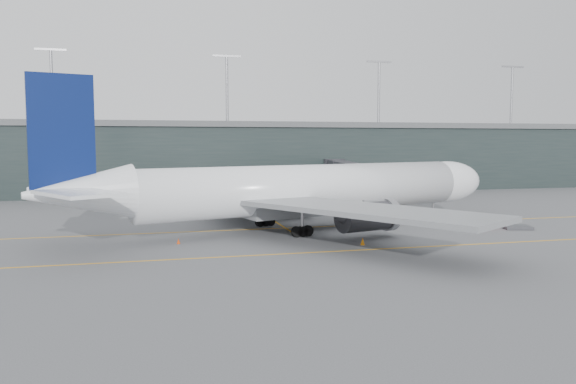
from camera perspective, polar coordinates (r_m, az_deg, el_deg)
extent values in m
plane|color=#525257|center=(74.89, -4.72, -3.36)|extent=(320.00, 320.00, 0.00)
cube|color=orange|center=(71.00, -4.19, -3.82)|extent=(160.00, 0.25, 0.02)
cube|color=orange|center=(55.56, -1.30, -6.34)|extent=(160.00, 0.25, 0.02)
cube|color=orange|center=(95.28, -3.74, -1.52)|extent=(0.25, 60.00, 0.02)
cube|color=#1D2828|center=(131.69, -8.92, 3.33)|extent=(240.00, 35.00, 14.00)
cube|color=#535558|center=(131.67, -8.97, 6.64)|extent=(240.00, 36.00, 1.20)
cylinder|color=#9E9EA3|center=(122.86, -22.86, 9.87)|extent=(0.60, 0.60, 14.00)
cylinder|color=#9E9EA3|center=(122.75, -6.22, 10.25)|extent=(0.60, 0.60, 14.00)
cylinder|color=#9E9EA3|center=(132.26, 9.20, 9.84)|extent=(0.60, 0.60, 14.00)
cylinder|color=#9E9EA3|center=(149.56, 21.76, 9.00)|extent=(0.60, 0.60, 14.00)
cylinder|color=white|center=(70.96, 2.18, 0.36)|extent=(44.64, 18.00, 6.02)
ellipsoid|color=white|center=(86.01, 15.72, 1.02)|extent=(13.82, 9.25, 6.02)
cone|color=white|center=(60.87, -20.45, -0.12)|extent=(11.86, 8.48, 5.78)
cube|color=gray|center=(70.69, 1.50, -1.55)|extent=(16.28, 8.92, 1.94)
cube|color=black|center=(88.63, 17.40, 1.72)|extent=(2.85, 3.39, 0.78)
cube|color=gray|center=(57.11, 7.77, -1.83)|extent=(22.30, 28.55, 0.53)
cylinder|color=#353539|center=(64.85, 7.99, -2.47)|extent=(7.47, 5.13, 3.40)
cube|color=gray|center=(82.86, -5.10, 0.37)|extent=(8.82, 28.20, 0.53)
cylinder|color=#353539|center=(80.09, -0.17, -0.97)|extent=(7.47, 5.13, 3.40)
cube|color=#09174F|center=(60.43, -22.01, 5.61)|extent=(6.21, 2.19, 11.66)
cube|color=white|center=(55.42, -20.53, -0.11)|extent=(9.07, 10.25, 0.34)
cube|color=white|center=(65.96, -22.08, 0.64)|extent=(5.47, 8.82, 0.34)
cylinder|color=black|center=(84.74, 14.50, -2.15)|extent=(1.13, 0.67, 1.07)
cylinder|color=#9E9EA3|center=(84.66, 14.51, -1.66)|extent=(0.29, 0.29, 2.53)
cylinder|color=black|center=(65.54, 1.46, -4.02)|extent=(1.35, 0.81, 1.26)
cylinder|color=black|center=(73.56, -2.34, -3.01)|extent=(1.35, 0.81, 1.26)
cube|color=#2F2F34|center=(81.28, 9.88, 1.26)|extent=(4.17, 4.55, 3.17)
cube|color=#2F2F34|center=(90.33, 8.26, 1.67)|extent=(4.91, 14.96, 2.83)
cube|color=#2F2F34|center=(104.62, 6.28, 2.17)|extent=(5.19, 15.00, 2.94)
cube|color=#2F2F34|center=(119.01, 4.78, 2.54)|extent=(5.47, 15.04, 3.05)
cylinder|color=#9E9EA3|center=(91.37, 8.11, -0.50)|extent=(0.57, 0.57, 4.30)
cube|color=#353539|center=(91.56, 8.10, -1.59)|extent=(2.48, 2.00, 0.79)
cylinder|color=#2F2F34|center=(118.42, 2.06, 2.54)|extent=(4.52, 4.52, 3.39)
cylinder|color=#2F2F34|center=(118.64, 2.05, 0.80)|extent=(2.04, 2.04, 4.07)
cube|color=#A30B1E|center=(76.38, 19.45, -2.92)|extent=(2.16, 1.65, 1.13)
cylinder|color=black|center=(75.66, 19.33, -3.42)|extent=(0.37, 0.21, 0.35)
cylinder|color=black|center=(76.69, 20.03, -3.33)|extent=(0.37, 0.21, 0.35)
cylinder|color=black|center=(76.24, 18.84, -3.34)|extent=(0.37, 0.21, 0.35)
cylinder|color=black|center=(77.26, 19.54, -3.25)|extent=(0.37, 0.21, 0.35)
cube|color=#38393D|center=(77.30, 22.22, -3.32)|extent=(4.00, 3.54, 0.34)
cube|color=#353539|center=(84.09, -8.64, -2.37)|extent=(1.99, 1.68, 0.18)
cube|color=silver|center=(83.99, -8.65, -1.82)|extent=(1.62, 1.54, 1.36)
cube|color=#263198|center=(83.91, -8.66, -1.34)|extent=(1.67, 1.59, 0.07)
cube|color=#353539|center=(84.95, -7.92, -2.26)|extent=(2.60, 2.25, 0.23)
cube|color=#B7BEC5|center=(84.82, -7.93, -1.58)|extent=(2.13, 2.05, 1.70)
cube|color=#263198|center=(84.72, -7.93, -0.98)|extent=(2.20, 2.11, 0.09)
cube|color=#353539|center=(84.79, -6.32, -2.27)|extent=(2.41, 2.18, 0.20)
cube|color=#B4B7C1|center=(84.68, -6.33, -1.68)|extent=(2.01, 1.95, 1.48)
cube|color=#263198|center=(84.59, -6.33, -1.16)|extent=(2.07, 2.01, 0.08)
cone|color=orange|center=(81.28, 20.07, -2.73)|extent=(0.46, 0.46, 0.74)
cone|color=orange|center=(60.94, 7.59, -4.99)|extent=(0.50, 0.50, 0.79)
cone|color=#EC3E0D|center=(87.85, 0.90, -1.84)|extent=(0.46, 0.46, 0.73)
cone|color=#CB3C0B|center=(62.20, -11.07, -4.91)|extent=(0.39, 0.39, 0.62)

